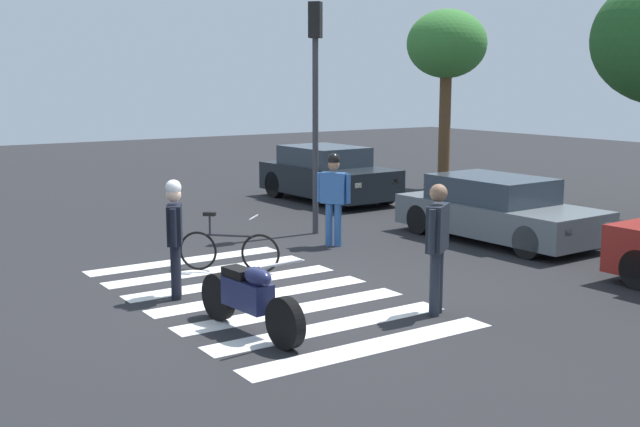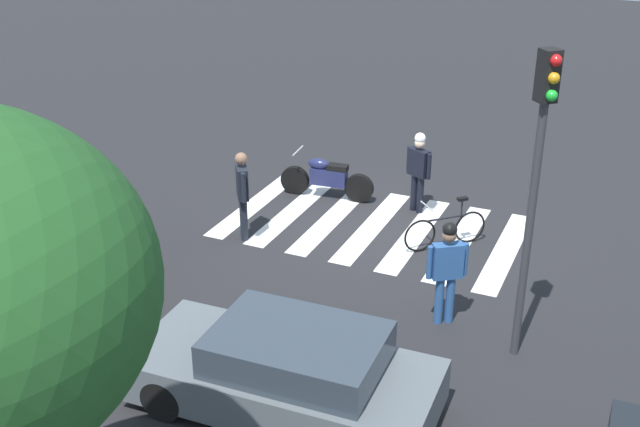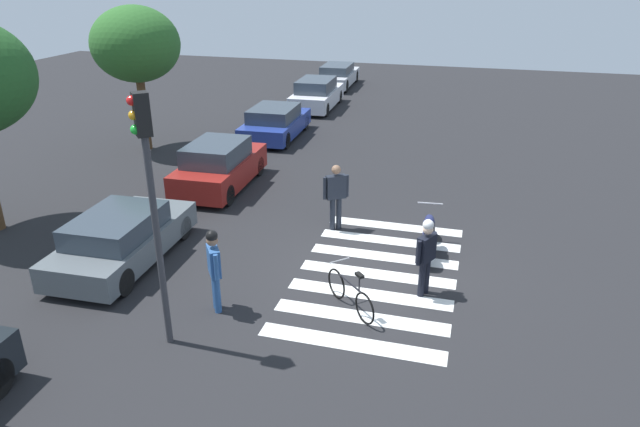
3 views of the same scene
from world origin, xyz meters
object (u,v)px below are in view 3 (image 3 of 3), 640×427
at_px(car_maroon_wagon, 219,166).
at_px(traffic_light_pole, 150,186).
at_px(leaning_bicycle, 350,294).
at_px(car_silver_sedan, 338,76).
at_px(officer_on_foot, 336,193).
at_px(car_white_van, 317,94).
at_px(car_grey_coupe, 122,238).
at_px(police_motorcycle, 428,235).
at_px(pedestrian_bystander, 214,265).
at_px(car_blue_hatchback, 275,123).
at_px(officer_by_motorcycle, 426,252).

height_order(car_maroon_wagon, traffic_light_pole, traffic_light_pole).
relative_size(leaning_bicycle, car_silver_sedan, 0.27).
relative_size(leaning_bicycle, traffic_light_pole, 0.27).
relative_size(officer_on_foot, car_white_van, 0.40).
xyz_separation_m(car_grey_coupe, car_maroon_wagon, (5.13, -0.12, 0.10)).
height_order(police_motorcycle, traffic_light_pole, traffic_light_pole).
height_order(car_maroon_wagon, car_silver_sedan, car_maroon_wagon).
xyz_separation_m(leaning_bicycle, officer_on_foot, (3.71, 1.23, 0.66)).
relative_size(pedestrian_bystander, car_white_van, 0.40).
bearing_deg(traffic_light_pole, car_blue_hatchback, 11.27).
bearing_deg(car_white_van, car_silver_sedan, 3.39).
distance_m(police_motorcycle, officer_by_motorcycle, 2.09).
bearing_deg(car_white_van, car_grey_coupe, 179.69).
distance_m(officer_by_motorcycle, car_blue_hatchback, 12.75).
bearing_deg(car_blue_hatchback, pedestrian_bystander, -165.82).
height_order(officer_by_motorcycle, car_white_van, officer_by_motorcycle).
xyz_separation_m(car_maroon_wagon, traffic_light_pole, (-7.70, -2.46, 2.39)).
bearing_deg(car_grey_coupe, police_motorcycle, -70.67).
xyz_separation_m(car_blue_hatchback, car_white_van, (5.43, -0.20, 0.06)).
relative_size(officer_by_motorcycle, car_grey_coupe, 0.41).
bearing_deg(traffic_light_pole, pedestrian_bystander, -18.32).
xyz_separation_m(officer_on_foot, car_silver_sedan, (18.91, 4.61, -0.41)).
bearing_deg(leaning_bicycle, car_grey_coupe, 83.70).
bearing_deg(officer_on_foot, car_grey_coupe, 125.30).
relative_size(officer_on_foot, officer_by_motorcycle, 1.03).
relative_size(officer_by_motorcycle, traffic_light_pole, 0.37).
height_order(officer_by_motorcycle, car_grey_coupe, officer_by_motorcycle).
distance_m(car_white_van, traffic_light_pole, 19.30).
height_order(police_motorcycle, car_silver_sedan, car_silver_sedan).
distance_m(car_blue_hatchback, car_white_van, 5.44).
xyz_separation_m(officer_on_foot, traffic_light_pole, (-5.67, 1.78, 2.06)).
distance_m(officer_by_motorcycle, car_white_van, 17.44).
bearing_deg(police_motorcycle, car_grey_coupe, 109.33).
relative_size(police_motorcycle, car_white_van, 0.48).
bearing_deg(police_motorcycle, car_blue_hatchback, 39.11).
relative_size(officer_on_foot, pedestrian_bystander, 1.00).
distance_m(police_motorcycle, pedestrian_bystander, 5.40).
bearing_deg(officer_on_foot, officer_by_motorcycle, -136.14).
bearing_deg(pedestrian_bystander, car_white_van, 9.31).
height_order(officer_on_foot, car_blue_hatchback, officer_on_foot).
distance_m(officer_on_foot, car_maroon_wagon, 4.72).
height_order(police_motorcycle, car_blue_hatchback, car_blue_hatchback).
bearing_deg(car_silver_sedan, police_motorcycle, -160.08).
relative_size(leaning_bicycle, pedestrian_bystander, 0.71).
height_order(leaning_bicycle, pedestrian_bystander, pedestrian_bystander).
bearing_deg(car_blue_hatchback, car_silver_sedan, 0.67).
distance_m(police_motorcycle, leaning_bicycle, 3.28).
xyz_separation_m(pedestrian_bystander, car_white_van, (17.75, 2.91, -0.35)).
xyz_separation_m(officer_on_foot, car_grey_coupe, (-3.09, 4.37, -0.43)).
distance_m(leaning_bicycle, officer_on_foot, 3.97).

